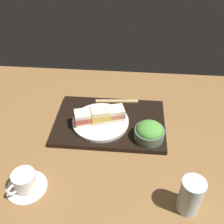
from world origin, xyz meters
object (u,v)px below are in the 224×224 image
sandwich_far (84,117)px  chopsticks_pair (117,101)px  sandwich_plate (100,122)px  drinking_glass (191,196)px  sandwich_middle (100,115)px  salad_bowl (149,132)px  coffee_cup (25,182)px  sandwich_near (115,113)px

sandwich_far → chopsticks_pair: size_ratio=0.47×
sandwich_plate → drinking_glass: drinking_glass is taller
sandwich_plate → sandwich_middle: (0.00, -0.00, 3.56)cm
salad_bowl → coffee_cup: salad_bowl is taller
sandwich_far → coffee_cup: (14.27, 29.51, -2.98)cm
sandwich_near → sandwich_middle: bearing=16.3°
sandwich_middle → salad_bowl: bearing=161.0°
sandwich_middle → chopsticks_pair: 16.25cm
sandwich_far → sandwich_middle: bearing=-163.7°
sandwich_near → sandwich_middle: 6.21cm
drinking_glass → sandwich_near: bearing=-55.0°
sandwich_far → sandwich_plate: bearing=-163.7°
coffee_cup → drinking_glass: (-51.01, 2.53, 3.28)cm
sandwich_middle → sandwich_far: bearing=16.3°
sandwich_far → chopsticks_pair: 20.52cm
sandwich_plate → drinking_glass: size_ratio=1.83×
sandwich_far → chopsticks_pair: (-11.78, -16.40, -3.62)cm
sandwich_near → drinking_glass: (-24.84, 35.51, 0.30)cm
coffee_cup → sandwich_far: bearing=-115.8°
salad_bowl → drinking_glass: 29.25cm
sandwich_near → sandwich_far: (11.91, 3.47, 0.00)cm
sandwich_far → drinking_glass: drinking_glass is taller
drinking_glass → salad_bowl: bearing=-67.5°
sandwich_middle → salad_bowl: size_ratio=0.80×
sandwich_middle → coffee_cup: size_ratio=0.69×
sandwich_middle → coffee_cup: 37.36cm
salad_bowl → sandwich_far: bearing=-11.1°
sandwich_middle → coffee_cup: (20.22, 31.24, -3.25)cm
chopsticks_pair → drinking_glass: (-24.97, 48.44, 3.92)cm
sandwich_plate → sandwich_near: sandwich_near is taller
sandwich_near → drinking_glass: size_ratio=0.70×
salad_bowl → chopsticks_pair: (13.80, -21.44, -2.71)cm
coffee_cup → sandwich_middle: bearing=-122.9°
drinking_glass → sandwich_middle: bearing=-47.6°
sandwich_near → sandwich_middle: (5.95, 1.74, 0.27)cm
sandwich_near → coffee_cup: size_ratio=0.66×
drinking_glass → chopsticks_pair: bearing=-62.7°
chopsticks_pair → drinking_glass: bearing=117.3°
salad_bowl → sandwich_middle: bearing=-19.0°
salad_bowl → chopsticks_pair: salad_bowl is taller
sandwich_middle → coffee_cup: sandwich_middle is taller
sandwich_far → salad_bowl: bearing=168.9°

